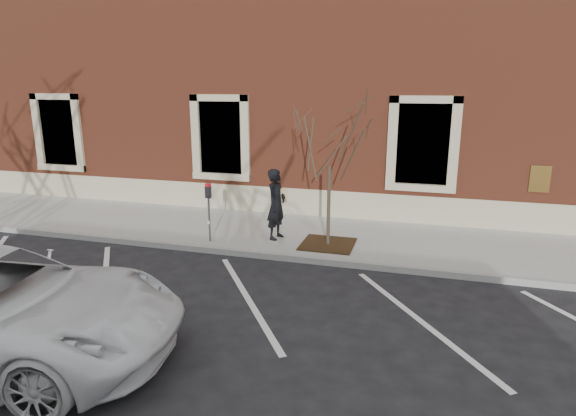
% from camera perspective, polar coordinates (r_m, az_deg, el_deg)
% --- Properties ---
extents(ground, '(120.00, 120.00, 0.00)m').
position_cam_1_polar(ground, '(11.36, -0.85, -6.11)').
color(ground, '#28282B').
rests_on(ground, ground).
extents(sidewalk_near, '(40.00, 3.50, 0.15)m').
position_cam_1_polar(sidewalk_near, '(12.93, 1.43, -3.18)').
color(sidewalk_near, '#BAB9AF').
rests_on(sidewalk_near, ground).
extents(curb_near, '(40.00, 0.12, 0.15)m').
position_cam_1_polar(curb_near, '(11.29, -0.93, -5.84)').
color(curb_near, '#9E9E99').
rests_on(curb_near, ground).
extents(parking_stripes, '(28.00, 4.40, 0.01)m').
position_cam_1_polar(parking_stripes, '(9.44, -4.84, -10.56)').
color(parking_stripes, silver).
rests_on(parking_stripes, ground).
extents(building_civic, '(40.00, 8.62, 8.00)m').
position_cam_1_polar(building_civic, '(18.18, 6.51, 14.36)').
color(building_civic, brown).
rests_on(building_civic, ground).
extents(man, '(0.55, 0.73, 1.80)m').
position_cam_1_polar(man, '(12.15, -1.39, 0.45)').
color(man, black).
rests_on(man, sidewalk_near).
extents(parking_meter, '(0.13, 0.10, 1.47)m').
position_cam_1_polar(parking_meter, '(12.06, -9.40, 0.75)').
color(parking_meter, '#595B60').
rests_on(parking_meter, sidewalk_near).
extents(tree_grate, '(1.28, 1.28, 0.03)m').
position_cam_1_polar(tree_grate, '(11.94, 4.74, -4.28)').
color(tree_grate, '#3B2812').
rests_on(tree_grate, sidewalk_near).
extents(sapling, '(2.13, 2.13, 3.56)m').
position_cam_1_polar(sapling, '(11.39, 5.00, 7.58)').
color(sapling, '#45372A').
rests_on(sapling, sidewalk_near).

